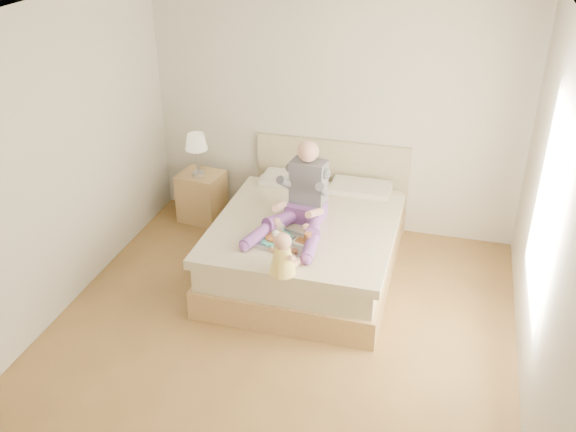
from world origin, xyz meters
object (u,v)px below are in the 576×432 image
(bed, at_px, (310,240))
(tray, at_px, (285,240))
(baby, at_px, (283,256))
(nightstand, at_px, (202,196))
(adult, at_px, (302,202))

(bed, xyz_separation_m, tray, (-0.08, -0.60, 0.33))
(bed, distance_m, tray, 0.69)
(bed, bearing_deg, baby, -88.40)
(tray, bearing_deg, nightstand, 151.59)
(bed, height_order, tray, bed)
(nightstand, xyz_separation_m, adult, (1.41, -0.90, 0.57))
(bed, bearing_deg, nightstand, 154.63)
(nightstand, relative_size, baby, 1.50)
(nightstand, bearing_deg, bed, -17.56)
(tray, bearing_deg, adult, 97.27)
(bed, height_order, baby, bed)
(adult, bearing_deg, tray, -91.07)
(nightstand, xyz_separation_m, baby, (1.46, -1.73, 0.48))
(baby, bearing_deg, tray, 126.75)
(adult, bearing_deg, baby, -79.33)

